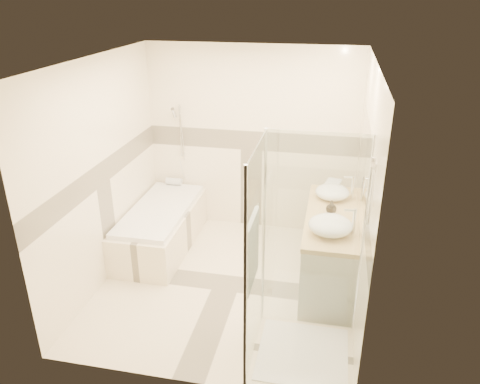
% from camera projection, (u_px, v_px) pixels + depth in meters
% --- Properties ---
extents(room, '(2.82, 3.02, 2.52)m').
position_uv_depth(room, '(231.00, 182.00, 4.88)').
color(room, beige).
rests_on(room, ground).
extents(bathtub, '(0.75, 1.70, 0.56)m').
position_uv_depth(bathtub, '(161.00, 225.00, 6.04)').
color(bathtub, '#F4E4C3').
rests_on(bathtub, ground).
extents(vanity, '(0.58, 1.62, 0.85)m').
position_uv_depth(vanity, '(330.00, 248.00, 5.28)').
color(vanity, white).
rests_on(vanity, ground).
extents(shower_enclosure, '(0.96, 0.93, 2.04)m').
position_uv_depth(shower_enclosure, '(293.00, 309.00, 4.16)').
color(shower_enclosure, '#F4E4C3').
rests_on(shower_enclosure, ground).
extents(vessel_sink_near, '(0.40, 0.40, 0.16)m').
position_uv_depth(vessel_sink_near, '(332.00, 192.00, 5.47)').
color(vessel_sink_near, white).
rests_on(vessel_sink_near, vanity).
extents(vessel_sink_far, '(0.44, 0.44, 0.18)m').
position_uv_depth(vessel_sink_far, '(330.00, 225.00, 4.69)').
color(vessel_sink_far, white).
rests_on(vessel_sink_far, vanity).
extents(faucet_near, '(0.12, 0.03, 0.30)m').
position_uv_depth(faucet_near, '(352.00, 186.00, 5.39)').
color(faucet_near, silver).
rests_on(faucet_near, vanity).
extents(faucet_far, '(0.12, 0.03, 0.29)m').
position_uv_depth(faucet_far, '(353.00, 220.00, 4.62)').
color(faucet_far, silver).
rests_on(faucet_far, vanity).
extents(amenity_bottle_a, '(0.09, 0.09, 0.15)m').
position_uv_depth(amenity_bottle_a, '(331.00, 210.00, 5.05)').
color(amenity_bottle_a, black).
rests_on(amenity_bottle_a, vanity).
extents(amenity_bottle_b, '(0.13, 0.13, 0.15)m').
position_uv_depth(amenity_bottle_b, '(331.00, 207.00, 5.11)').
color(amenity_bottle_b, black).
rests_on(amenity_bottle_b, vanity).
extents(folded_towels, '(0.22, 0.31, 0.09)m').
position_uv_depth(folded_towels, '(333.00, 186.00, 5.73)').
color(folded_towels, silver).
rests_on(folded_towels, vanity).
extents(rolled_towel, '(0.22, 0.10, 0.10)m').
position_uv_depth(rolled_towel, '(174.00, 182.00, 6.60)').
color(rolled_towel, silver).
rests_on(rolled_towel, bathtub).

